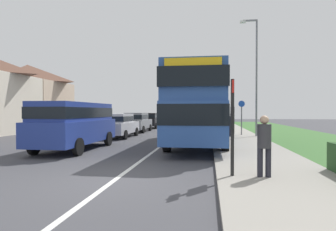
# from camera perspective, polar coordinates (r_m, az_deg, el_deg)

# --- Properties ---
(ground_plane) EXTENTS (120.00, 120.00, 0.00)m
(ground_plane) POSITION_cam_1_polar(r_m,az_deg,el_deg) (7.73, -10.42, -12.44)
(ground_plane) COLOR #424247
(lane_marking_centre) EXTENTS (0.14, 60.00, 0.01)m
(lane_marking_centre) POSITION_cam_1_polar(r_m,az_deg,el_deg) (15.42, -0.91, -5.74)
(lane_marking_centre) COLOR silver
(lane_marking_centre) RESTS_ON ground_plane
(pavement_near_side) EXTENTS (3.20, 68.00, 0.12)m
(pavement_near_side) POSITION_cam_1_polar(r_m,az_deg,el_deg) (13.37, 15.88, -6.55)
(pavement_near_side) COLOR gray
(pavement_near_side) RESTS_ON ground_plane
(double_decker_bus) EXTENTS (2.80, 10.91, 3.70)m
(double_decker_bus) POSITION_cam_1_polar(r_m,az_deg,el_deg) (15.37, 6.04, 2.22)
(double_decker_bus) COLOR #284C93
(double_decker_bus) RESTS_ON ground_plane
(parked_van_blue) EXTENTS (2.11, 5.56, 2.16)m
(parked_van_blue) POSITION_cam_1_polar(r_m,az_deg,el_deg) (13.86, -17.98, -1.19)
(parked_van_blue) COLOR navy
(parked_van_blue) RESTS_ON ground_plane
(parked_car_silver) EXTENTS (1.99, 4.49, 1.60)m
(parked_car_silver) POSITION_cam_1_polar(r_m,az_deg,el_deg) (19.60, -9.98, -1.76)
(parked_car_silver) COLOR #B7B7BC
(parked_car_silver) RESTS_ON ground_plane
(parked_car_grey) EXTENTS (1.88, 4.56, 1.64)m
(parked_car_grey) POSITION_cam_1_polar(r_m,az_deg,el_deg) (24.62, -6.22, -1.18)
(parked_car_grey) COLOR slate
(parked_car_grey) RESTS_ON ground_plane
(parked_car_black) EXTENTS (1.87, 3.98, 1.59)m
(parked_car_black) POSITION_cam_1_polar(r_m,az_deg,el_deg) (30.06, -3.60, -0.86)
(parked_car_black) COLOR black
(parked_car_black) RESTS_ON ground_plane
(pedestrian_at_stop) EXTENTS (0.34, 0.34, 1.67)m
(pedestrian_at_stop) POSITION_cam_1_polar(r_m,az_deg,el_deg) (7.61, 18.64, -5.23)
(pedestrian_at_stop) COLOR #23232D
(pedestrian_at_stop) RESTS_ON ground_plane
(pedestrian_walking_away) EXTENTS (0.34, 0.34, 1.67)m
(pedestrian_walking_away) POSITION_cam_1_polar(r_m,az_deg,el_deg) (19.22, 12.57, -1.55)
(pedestrian_walking_away) COLOR #23232D
(pedestrian_walking_away) RESTS_ON ground_plane
(bus_stop_sign) EXTENTS (0.09, 0.52, 2.60)m
(bus_stop_sign) POSITION_cam_1_polar(r_m,az_deg,el_deg) (7.52, 12.72, -0.96)
(bus_stop_sign) COLOR black
(bus_stop_sign) RESTS_ON ground_plane
(cycle_route_sign) EXTENTS (0.44, 0.08, 2.52)m
(cycle_route_sign) POSITION_cam_1_polar(r_m,az_deg,el_deg) (20.74, 14.46, -0.14)
(cycle_route_sign) COLOR slate
(cycle_route_sign) RESTS_ON ground_plane
(street_lamp_mid) EXTENTS (1.14, 0.20, 7.87)m
(street_lamp_mid) POSITION_cam_1_polar(r_m,az_deg,el_deg) (20.10, 16.96, 8.58)
(street_lamp_mid) COLOR slate
(street_lamp_mid) RESTS_ON ground_plane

